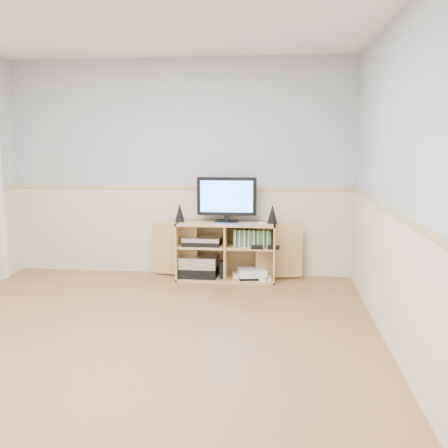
{
  "coord_description": "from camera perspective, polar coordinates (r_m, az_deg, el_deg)",
  "views": [
    {
      "loc": [
        1.13,
        -3.51,
        1.52
      ],
      "look_at": [
        0.62,
        1.2,
        0.76
      ],
      "focal_mm": 40.0,
      "sensor_mm": 36.0,
      "label": 1
    }
  ],
  "objects": [
    {
      "name": "media_cabinet",
      "position": [
        5.73,
        0.31,
        -2.93
      ],
      "size": [
        1.73,
        0.42,
        0.65
      ],
      "color": "tan",
      "rests_on": "floor"
    },
    {
      "name": "wall_outlet",
      "position": [
        5.81,
        4.79,
        -0.09
      ],
      "size": [
        0.12,
        0.03,
        0.12
      ],
      "primitive_type": "cube",
      "color": "white",
      "rests_on": "wall_back"
    },
    {
      "name": "game_cases",
      "position": [
        5.6,
        3.26,
        -1.61
      ],
      "size": [
        0.42,
        0.13,
        0.19
      ],
      "primitive_type": "cube",
      "color": "#3F8C3F",
      "rests_on": "media_cabinet"
    },
    {
      "name": "monitor",
      "position": [
        5.63,
        0.31,
        3.01
      ],
      "size": [
        0.67,
        0.18,
        0.51
      ],
      "color": "black",
      "rests_on": "media_cabinet"
    },
    {
      "name": "mouse",
      "position": [
        5.45,
        4.27,
        0.03
      ],
      "size": [
        0.11,
        0.09,
        0.04
      ],
      "primitive_type": "ellipsoid",
      "rotation": [
        0.0,
        0.0,
        -0.37
      ],
      "color": "white",
      "rests_on": "media_cabinet"
    },
    {
      "name": "room",
      "position": [
        3.83,
        -11.98,
        4.32
      ],
      "size": [
        4.04,
        4.54,
        2.54
      ],
      "color": "#A67049",
      "rests_on": "ground"
    },
    {
      "name": "keyboard",
      "position": [
        5.48,
        0.43,
        -0.03
      ],
      "size": [
        0.32,
        0.16,
        0.01
      ],
      "primitive_type": "cube",
      "rotation": [
        0.0,
        0.0,
        -0.13
      ],
      "color": "white",
      "rests_on": "media_cabinet"
    },
    {
      "name": "av_components",
      "position": [
        5.74,
        -2.73,
        -4.08
      ],
      "size": [
        0.51,
        0.31,
        0.47
      ],
      "color": "black",
      "rests_on": "media_cabinet"
    },
    {
      "name": "game_consoles",
      "position": [
        5.7,
        3.11,
        -5.69
      ],
      "size": [
        0.46,
        0.31,
        0.11
      ],
      "color": "white",
      "rests_on": "media_cabinet"
    },
    {
      "name": "speaker_right",
      "position": [
        5.59,
        5.55,
        1.16
      ],
      "size": [
        0.12,
        0.12,
        0.21
      ],
      "primitive_type": "cone",
      "color": "black",
      "rests_on": "media_cabinet"
    },
    {
      "name": "speaker_left",
      "position": [
        5.7,
        -5.08,
        1.29
      ],
      "size": [
        0.11,
        0.11,
        0.21
      ],
      "primitive_type": "cone",
      "color": "black",
      "rests_on": "media_cabinet"
    }
  ]
}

